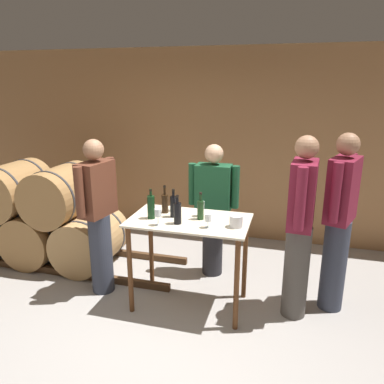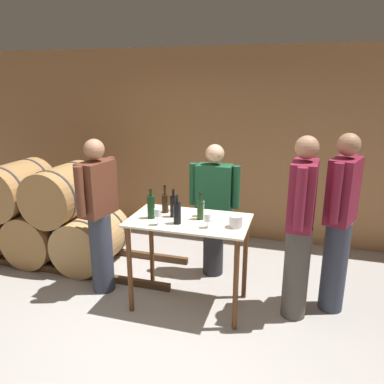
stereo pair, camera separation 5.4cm
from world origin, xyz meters
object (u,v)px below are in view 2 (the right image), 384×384
wine_bottle_left (165,203)px  wine_glass_near_left (158,213)px  wine_bottle_center (173,206)px  person_visitor_bearded (99,214)px  wine_glass_near_right (201,205)px  wine_glass_far_side (208,218)px  person_host (300,226)px  person_visitor_with_scarf (214,208)px  wine_bottle_far_left (151,206)px  wine_bottle_far_right (200,209)px  person_visitor_near_door (340,221)px  ice_bucket (236,222)px  wine_glass_near_center (173,202)px  wine_bottle_right (177,213)px

wine_bottle_left → wine_glass_near_left: wine_bottle_left is taller
wine_bottle_center → person_visitor_bearded: (-0.83, -0.02, -0.16)m
wine_glass_near_right → wine_glass_far_side: size_ratio=1.15×
person_visitor_bearded → person_host: bearing=2.9°
wine_glass_far_side → person_visitor_with_scarf: person_visitor_with_scarf is taller
wine_bottle_far_left → person_visitor_bearded: size_ratio=0.18×
wine_bottle_far_left → wine_bottle_left: wine_bottle_far_left is taller
wine_glass_near_left → wine_glass_near_right: size_ratio=1.05×
wine_bottle_center → person_visitor_with_scarf: (0.25, 0.69, -0.23)m
wine_bottle_center → wine_glass_near_right: size_ratio=1.86×
wine_bottle_far_right → wine_glass_far_side: size_ratio=2.03×
wine_glass_near_right → person_visitor_near_door: person_visitor_near_door is taller
wine_glass_near_left → person_visitor_near_door: size_ratio=0.09×
wine_bottle_far_left → person_visitor_bearded: person_visitor_bearded is taller
wine_bottle_left → person_visitor_near_door: person_visitor_near_door is taller
wine_bottle_far_left → wine_glass_far_side: wine_bottle_far_left is taller
wine_bottle_left → wine_glass_far_side: (0.52, -0.29, -0.01)m
wine_bottle_center → ice_bucket: 0.65m
wine_glass_near_center → wine_glass_near_left: bearing=-90.7°
wine_bottle_far_right → person_host: 0.95m
wine_bottle_right → wine_glass_near_center: 0.37m
wine_bottle_center → wine_bottle_far_right: size_ratio=1.05×
wine_bottle_far_right → wine_glass_near_right: (-0.02, 0.09, 0.01)m
wine_bottle_left → person_visitor_bearded: bearing=-170.4°
person_host → wine_glass_near_left: bearing=-165.3°
wine_bottle_right → wine_glass_near_right: 0.31m
wine_glass_near_left → person_visitor_with_scarf: 1.03m
wine_bottle_far_left → wine_glass_near_center: bearing=63.4°
wine_glass_near_left → wine_glass_near_right: wine_glass_near_left is taller
wine_bottle_right → person_host: (1.12, 0.25, -0.10)m
wine_bottle_far_left → wine_glass_far_side: (0.59, -0.09, -0.03)m
wine_bottle_far_right → person_host: size_ratio=0.15×
wine_glass_far_side → ice_bucket: size_ratio=1.10×
wine_bottle_far_left → wine_glass_near_right: wine_bottle_far_left is taller
wine_bottle_center → person_visitor_with_scarf: size_ratio=0.18×
wine_glass_near_right → person_visitor_with_scarf: bearing=90.3°
person_host → wine_bottle_left: bearing=179.3°
wine_glass_near_center → person_host: person_host is taller
wine_bottle_left → person_visitor_near_door: size_ratio=0.16×
wine_bottle_far_left → ice_bucket: wine_bottle_far_left is taller
wine_bottle_left → person_visitor_near_door: bearing=7.0°
wine_bottle_far_right → wine_bottle_far_left: bearing=-167.4°
wine_bottle_far_right → person_host: (0.94, 0.07, -0.10)m
wine_bottle_far_right → person_host: person_host is taller
wine_bottle_left → wine_glass_near_left: (0.06, -0.35, 0.01)m
wine_glass_near_center → ice_bucket: 0.76m
wine_glass_near_center → ice_bucket: (0.70, -0.28, -0.04)m
wine_bottle_right → ice_bucket: 0.55m
wine_bottle_center → wine_glass_near_right: wine_bottle_center is taller
person_visitor_with_scarf → person_visitor_near_door: (1.32, -0.38, 0.13)m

